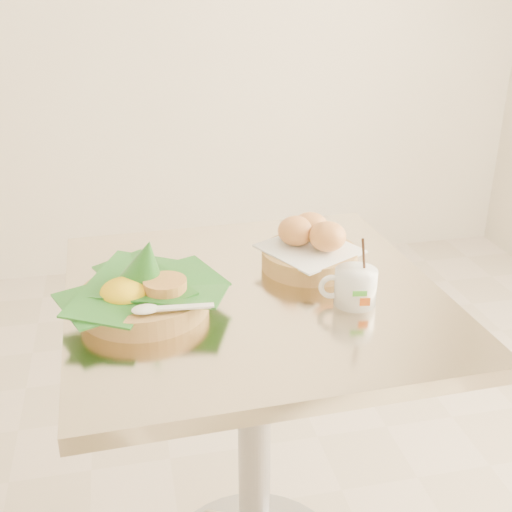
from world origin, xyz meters
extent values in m
cylinder|color=gray|center=(0.16, 0.03, 0.37)|extent=(0.07, 0.07, 0.69)
cube|color=beige|center=(0.16, 0.03, 0.73)|extent=(0.72, 0.72, 0.03)
cylinder|color=tan|center=(-0.05, 0.00, 0.77)|extent=(0.23, 0.23, 0.04)
cone|color=#1D631C|center=(-0.04, 0.01, 0.84)|extent=(0.14, 0.14, 0.12)
ellipsoid|color=yellow|center=(-0.08, -0.01, 0.79)|extent=(0.09, 0.09, 0.05)
cylinder|color=#CC9347|center=(-0.01, -0.02, 0.80)|extent=(0.08, 0.08, 0.02)
cylinder|color=tan|center=(0.29, 0.11, 0.77)|extent=(0.20, 0.20, 0.04)
cube|color=white|center=(0.29, 0.11, 0.79)|extent=(0.23, 0.23, 0.01)
ellipsoid|color=#B15928|center=(0.27, 0.13, 0.82)|extent=(0.07, 0.07, 0.06)
ellipsoid|color=#B15928|center=(0.32, 0.09, 0.82)|extent=(0.07, 0.07, 0.06)
ellipsoid|color=#B15928|center=(0.31, 0.14, 0.82)|extent=(0.07, 0.07, 0.06)
cylinder|color=white|center=(0.33, -0.06, 0.78)|extent=(0.08, 0.08, 0.07)
torus|color=white|center=(0.29, -0.05, 0.78)|extent=(0.05, 0.02, 0.05)
cylinder|color=#412312|center=(0.33, -0.06, 0.81)|extent=(0.07, 0.07, 0.01)
cylinder|color=black|center=(0.34, -0.06, 0.83)|extent=(0.03, 0.03, 0.10)
cube|color=green|center=(0.32, -0.10, 0.79)|extent=(0.03, 0.01, 0.01)
cube|color=orange|center=(0.33, -0.10, 0.77)|extent=(0.02, 0.00, 0.02)
camera|label=1|loc=(-0.06, -1.04, 1.31)|focal=45.00mm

